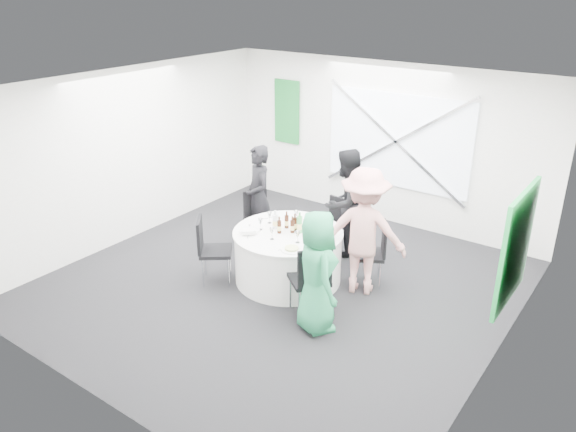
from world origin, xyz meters
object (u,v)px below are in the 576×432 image
Objects in this scene: chair_back_right at (375,249)px; clear_water_bottle at (275,222)px; chair_back at (335,222)px; chair_front_left at (209,245)px; chair_front_right at (311,275)px; banquet_table at (288,256)px; person_man_back at (345,203)px; person_woman_pink at (364,231)px; person_woman_green at (317,272)px; person_man_back_left at (258,197)px; green_water_bottle at (300,225)px; chair_back_left at (258,215)px.

chair_back_right is 1.46m from clear_water_bottle.
chair_back is 0.93× the size of chair_front_left.
banquet_table is at bearing -90.00° from chair_front_right.
chair_front_left is at bearing -86.13° from chair_back_right.
person_woman_pink reaches higher than person_man_back.
person_woman_pink is 1.15× the size of person_woman_green.
person_man_back_left is 1.07× the size of person_woman_green.
chair_back is at bearing -66.62° from chair_front_left.
chair_front_left is at bearing -141.75° from banquet_table.
clear_water_bottle is (-0.36, -0.09, -0.01)m from green_water_bottle.
green_water_bottle is (-0.67, 0.70, 0.27)m from chair_front_right.
person_man_back is (-0.59, 1.84, 0.25)m from chair_front_right.
chair_front_left is at bearing -113.09° from chair_back.
chair_back_right is 3.44× the size of clear_water_bottle.
chair_back_right reaches higher than chair_back.
person_woman_green reaches higher than clear_water_bottle.
chair_back is 2.11m from person_woman_green.
person_woman_pink is at bearing -52.57° from person_woman_green.
chair_back is 1.23m from clear_water_bottle.
person_man_back_left is (-1.88, 1.30, 0.23)m from chair_front_right.
chair_back_right is 0.55× the size of person_man_back.
clear_water_bottle is at bearing -176.73° from banquet_table.
person_man_back is at bearing 86.30° from green_water_bottle.
green_water_bottle reaches higher than chair_front_left.
banquet_table is 1.24m from chair_back_right.
person_woman_pink is (1.88, 1.05, 0.33)m from chair_front_left.
chair_back_left is at bearing 154.82° from green_water_bottle.
banquet_table is 1.34m from person_man_back_left.
chair_back_right is at bearing -94.26° from chair_front_left.
person_man_back_left is 0.98× the size of person_man_back.
person_woman_green is (-0.07, -1.39, 0.23)m from chair_back_right.
person_woman_pink is at bearing 17.02° from clear_water_bottle.
chair_back_left is 0.98× the size of chair_back_right.
clear_water_bottle is (0.85, -0.65, 0.33)m from chair_back_left.
chair_front_right is 1.06× the size of chair_front_left.
green_water_bottle reaches higher than chair_back.
banquet_table is 0.87× the size of person_woman_pink.
chair_front_right is (1.87, -1.27, 0.07)m from chair_back_left.
chair_back is 3.00× the size of green_water_bottle.
person_man_back_left is at bearing -28.43° from person_woman_pink.
person_man_back is 6.28× the size of clear_water_bottle.
person_man_back_left is at bearing -153.75° from chair_back.
clear_water_bottle is at bearing -6.56° from person_man_back_left.
chair_back is 1.26m from chair_back_left.
person_man_back_left is 0.93× the size of person_woman_pink.
clear_water_bottle is (-0.43, -1.22, 0.01)m from person_man_back.
person_woman_green is 1.43m from clear_water_bottle.
chair_back_left is 0.30m from person_man_back_left.
chair_back_right is at bearing -22.64° from chair_back.
chair_front_left is 0.62× the size of person_woman_green.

